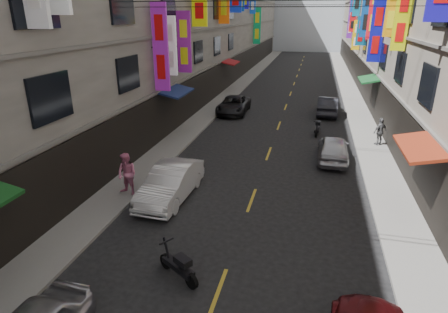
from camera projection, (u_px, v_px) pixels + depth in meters
The scene contains 12 objects.
sidewalk_left at pixel (233, 90), 39.47m from camera, with size 2.00×90.00×0.12m, color slate.
sidewalk_right at pixel (352, 96), 36.86m from camera, with size 2.00×90.00×0.12m, color slate.
street_awnings at pixel (254, 95), 22.85m from camera, with size 13.99×35.20×0.41m.
lane_markings at pixel (288, 100), 35.46m from camera, with size 0.12×80.20×0.01m.
scooter_crossing at pixel (179, 266), 11.39m from camera, with size 1.57×1.08×1.14m.
scooter_far_right at pixel (318, 128), 25.10m from camera, with size 0.52×1.80×1.14m.
car_left_mid at pixel (171, 183), 16.28m from camera, with size 1.58×4.53×1.49m, color silver.
car_left_far at pixel (234, 105), 30.51m from camera, with size 2.22×4.82×1.34m, color black.
car_right_mid at pixel (333, 148), 20.61m from camera, with size 1.64×4.09×1.39m, color silver.
car_right_far at pixel (328, 106), 30.03m from camera, with size 1.55×4.44×1.46m, color #27272F.
pedestrian_lfar at pixel (127, 174), 16.36m from camera, with size 0.92×0.63×1.90m, color pink.
pedestrian_rfar at pixel (380, 132), 22.64m from camera, with size 0.98×0.56×1.68m, color #5E5E61.
Camera 1 is at (2.22, 3.50, 7.63)m, focal length 30.00 mm.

